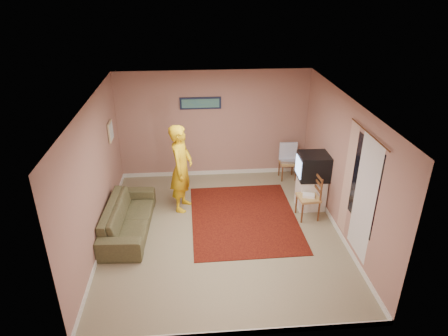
{
  "coord_description": "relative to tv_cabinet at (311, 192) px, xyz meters",
  "views": [
    {
      "loc": [
        -0.49,
        -6.42,
        4.53
      ],
      "look_at": [
        0.09,
        0.6,
        1.09
      ],
      "focal_mm": 32.0,
      "sensor_mm": 36.0,
      "label": 1
    }
  ],
  "objects": [
    {
      "name": "area_rug",
      "position": [
        -1.46,
        -0.34,
        -0.34
      ],
      "size": [
        2.17,
        2.69,
        0.01
      ],
      "primitive_type": "cube",
      "rotation": [
        0.0,
        0.0,
        0.01
      ],
      "color": "black",
      "rests_on": "ground"
    },
    {
      "name": "baseboard_right",
      "position": [
        0.29,
        -0.78,
        -0.3
      ],
      "size": [
        0.02,
        5.0,
        0.1
      ],
      "primitive_type": "cube",
      "color": "silver",
      "rests_on": "ground"
    },
    {
      "name": "dvd_player",
      "position": [
        -0.18,
        1.35,
        0.12
      ],
      "size": [
        0.4,
        0.32,
        0.06
      ],
      "primitive_type": "cube",
      "rotation": [
        0.0,
        0.0,
        -0.2
      ],
      "color": "#BBBCC1",
      "rests_on": "chair_a"
    },
    {
      "name": "person",
      "position": [
        -2.71,
        0.19,
        0.59
      ],
      "size": [
        0.62,
        0.78,
        1.87
      ],
      "primitive_type": "imported",
      "rotation": [
        0.0,
        0.0,
        1.28
      ],
      "color": "yellow",
      "rests_on": "ground"
    },
    {
      "name": "picture_left",
      "position": [
        -4.17,
        0.82,
        1.2
      ],
      "size": [
        0.04,
        0.38,
        0.42
      ],
      "color": "beige",
      "rests_on": "wall_left"
    },
    {
      "name": "crt_tv",
      "position": [
        -0.01,
        0.0,
        0.61
      ],
      "size": [
        0.64,
        0.57,
        0.53
      ],
      "rotation": [
        0.0,
        0.0,
        -0.03
      ],
      "color": "black",
      "rests_on": "tv_cabinet"
    },
    {
      "name": "chair_b",
      "position": [
        -0.17,
        -0.4,
        0.23
      ],
      "size": [
        0.44,
        0.46,
        0.52
      ],
      "rotation": [
        0.0,
        0.0,
        -1.49
      ],
      "color": "tan",
      "rests_on": "ground"
    },
    {
      "name": "wall_back",
      "position": [
        -1.95,
        1.72,
        0.95
      ],
      "size": [
        4.5,
        0.02,
        2.6
      ],
      "primitive_type": "cube",
      "color": "#9F7568",
      "rests_on": "ground"
    },
    {
      "name": "sofa",
      "position": [
        -3.75,
        -0.59,
        -0.05
      ],
      "size": [
        0.89,
        2.07,
        0.59
      ],
      "primitive_type": "imported",
      "rotation": [
        0.0,
        0.0,
        1.52
      ],
      "color": "brown",
      "rests_on": "ground"
    },
    {
      "name": "tv_cabinet",
      "position": [
        0.0,
        0.0,
        0.0
      ],
      "size": [
        0.55,
        0.5,
        0.69
      ],
      "primitive_type": "cube",
      "color": "white",
      "rests_on": "ground"
    },
    {
      "name": "picture_back",
      "position": [
        -2.25,
        1.68,
        1.5
      ],
      "size": [
        0.95,
        0.04,
        0.28
      ],
      "color": "#131B35",
      "rests_on": "wall_back"
    },
    {
      "name": "ground",
      "position": [
        -1.95,
        -0.78,
        -0.35
      ],
      "size": [
        5.0,
        5.0,
        0.0
      ],
      "primitive_type": "plane",
      "color": "gray",
      "rests_on": "ground"
    },
    {
      "name": "game_console",
      "position": [
        -0.17,
        -0.4,
        0.16
      ],
      "size": [
        0.27,
        0.23,
        0.05
      ],
      "primitive_type": "cube",
      "rotation": [
        0.0,
        0.0,
        -0.28
      ],
      "color": "white",
      "rests_on": "chair_b"
    },
    {
      "name": "curtain_sheer",
      "position": [
        0.28,
        -1.83,
        0.9
      ],
      "size": [
        0.01,
        0.75,
        2.1
      ],
      "primitive_type": "cube",
      "color": "silver",
      "rests_on": "wall_right"
    },
    {
      "name": "wall_right",
      "position": [
        0.3,
        -0.78,
        0.95
      ],
      "size": [
        0.02,
        5.0,
        2.6
      ],
      "primitive_type": "cube",
      "color": "#9F7568",
      "rests_on": "ground"
    },
    {
      "name": "baseboard_back",
      "position": [
        -1.95,
        1.71,
        -0.3
      ],
      "size": [
        4.5,
        0.02,
        0.1
      ],
      "primitive_type": "cube",
      "color": "silver",
      "rests_on": "ground"
    },
    {
      "name": "curtain_floral",
      "position": [
        0.27,
        -1.13,
        0.9
      ],
      "size": [
        0.01,
        0.35,
        2.1
      ],
      "primitive_type": "cube",
      "color": "beige",
      "rests_on": "wall_right"
    },
    {
      "name": "window",
      "position": [
        0.29,
        -1.68,
        1.1
      ],
      "size": [
        0.01,
        1.1,
        1.5
      ],
      "primitive_type": "cube",
      "color": "black",
      "rests_on": "wall_right"
    },
    {
      "name": "ceiling",
      "position": [
        -1.95,
        -0.78,
        2.25
      ],
      "size": [
        4.5,
        5.0,
        0.02
      ],
      "primitive_type": "cube",
      "color": "silver",
      "rests_on": "wall_back"
    },
    {
      "name": "baseboard_front",
      "position": [
        -1.95,
        -3.27,
        -0.3
      ],
      "size": [
        4.5,
        0.02,
        0.1
      ],
      "primitive_type": "cube",
      "color": "silver",
      "rests_on": "ground"
    },
    {
      "name": "baseboard_left",
      "position": [
        -4.19,
        -0.78,
        -0.3
      ],
      "size": [
        0.02,
        5.0,
        0.1
      ],
      "primitive_type": "cube",
      "color": "silver",
      "rests_on": "ground"
    },
    {
      "name": "blue_throw",
      "position": [
        -0.18,
        1.42,
        0.34
      ],
      "size": [
        0.42,
        0.05,
        0.44
      ],
      "primitive_type": "cube",
      "color": "#97B8F7",
      "rests_on": "chair_a"
    },
    {
      "name": "wall_left",
      "position": [
        -4.2,
        -0.78,
        0.95
      ],
      "size": [
        0.02,
        5.0,
        2.6
      ],
      "primitive_type": "cube",
      "color": "#9F7568",
      "rests_on": "ground"
    },
    {
      "name": "curtain_rod",
      "position": [
        0.25,
        -1.68,
        1.97
      ],
      "size": [
        0.02,
        1.4,
        0.02
      ],
      "primitive_type": "cylinder",
      "rotation": [
        1.57,
        0.0,
        0.0
      ],
      "color": "brown",
      "rests_on": "wall_right"
    },
    {
      "name": "chair_a",
      "position": [
        -0.18,
        1.35,
        0.18
      ],
      "size": [
        0.4,
        0.38,
        0.46
      ],
      "rotation": [
        0.0,
        0.0,
        0.04
      ],
      "color": "tan",
      "rests_on": "ground"
    },
    {
      "name": "wall_front",
      "position": [
        -1.95,
        -3.28,
        0.95
      ],
      "size": [
        4.5,
        0.02,
        2.6
      ],
      "primitive_type": "cube",
      "color": "#9F7568",
      "rests_on": "ground"
    }
  ]
}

